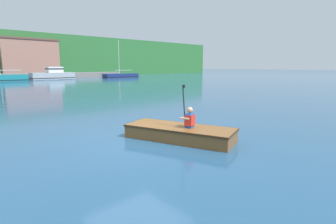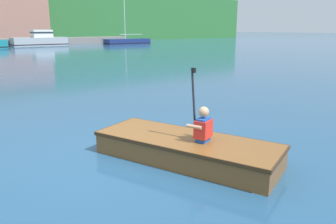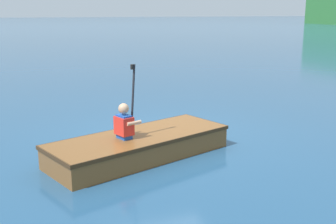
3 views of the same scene
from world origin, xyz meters
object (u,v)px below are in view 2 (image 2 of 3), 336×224
object	(u,v)px
moored_boat_dock_west_end	(40,40)
rowboat_foreground	(184,147)
moored_boat_dock_east_end	(127,41)
person_paddler	(203,126)

from	to	relation	value
moored_boat_dock_west_end	rowboat_foreground	xyz separation A→B (m)	(-9.86, -39.50, -0.50)
moored_boat_dock_east_end	rowboat_foreground	xyz separation A→B (m)	(-21.04, -36.76, -0.12)
moored_boat_dock_west_end	moored_boat_dock_east_end	xyz separation A→B (m)	(11.18, -2.74, -0.37)
moored_boat_dock_west_end	person_paddler	bearing A→B (deg)	-103.75
moored_boat_dock_east_end	rowboat_foreground	size ratio (longest dim) A/B	2.02
moored_boat_dock_west_end	rowboat_foreground	world-z (taller)	moored_boat_dock_west_end
moored_boat_dock_east_end	rowboat_foreground	distance (m)	42.36
moored_boat_dock_west_end	person_paddler	distance (m)	41.00
moored_boat_dock_west_end	rowboat_foreground	bearing A→B (deg)	-104.02
moored_boat_dock_west_end	moored_boat_dock_east_end	size ratio (longest dim) A/B	0.99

